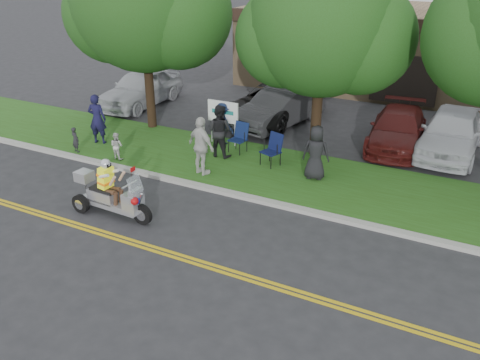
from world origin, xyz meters
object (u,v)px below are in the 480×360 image
at_px(trike_scooter, 110,196).
at_px(parked_car_mid, 273,103).
at_px(spectator_adult_mid, 219,131).
at_px(lawn_chair_a, 273,147).
at_px(spectator_adult_right, 201,146).
at_px(lawn_chair_b, 240,135).
at_px(parked_car_right, 397,129).
at_px(spectator_adult_left, 97,119).
at_px(parked_car_far_left, 141,88).
at_px(parked_car_left, 280,108).
at_px(parked_car_far_right, 452,132).

xyz_separation_m(trike_scooter, parked_car_mid, (0.57, 9.84, 0.20)).
bearing_deg(trike_scooter, spectator_adult_mid, 85.08).
height_order(lawn_chair_a, spectator_adult_right, spectator_adult_right).
bearing_deg(lawn_chair_b, trike_scooter, -92.67).
height_order(trike_scooter, lawn_chair_a, trike_scooter).
height_order(spectator_adult_mid, spectator_adult_right, spectator_adult_right).
bearing_deg(parked_car_right, lawn_chair_a, -135.11).
relative_size(trike_scooter, spectator_adult_left, 1.37).
distance_m(parked_car_far_left, parked_car_right, 11.86).
bearing_deg(parked_car_right, parked_car_far_left, 175.06).
relative_size(trike_scooter, lawn_chair_a, 2.34).
height_order(trike_scooter, spectator_adult_left, spectator_adult_left).
distance_m(lawn_chair_b, parked_car_mid, 4.12).
relative_size(lawn_chair_b, parked_car_left, 0.23).
distance_m(lawn_chair_b, spectator_adult_right, 2.39).
height_order(lawn_chair_b, parked_car_far_right, parked_car_far_right).
xyz_separation_m(spectator_adult_mid, parked_car_left, (0.42, 4.36, -0.26)).
bearing_deg(trike_scooter, parked_car_left, 85.96).
bearing_deg(parked_car_far_right, trike_scooter, -128.63).
relative_size(parked_car_left, parked_car_mid, 0.83).
bearing_deg(spectator_adult_right, spectator_adult_left, 10.79).
distance_m(trike_scooter, spectator_adult_right, 3.55).
xyz_separation_m(parked_car_right, parked_car_far_right, (1.88, 0.13, 0.15)).
height_order(spectator_adult_right, parked_car_mid, spectator_adult_right).
bearing_deg(parked_car_mid, parked_car_far_left, -169.01).
xyz_separation_m(lawn_chair_a, parked_car_mid, (-2.08, 4.65, 0.07)).
height_order(lawn_chair_a, parked_car_right, parked_car_right).
distance_m(spectator_adult_right, parked_car_mid, 6.46).
relative_size(trike_scooter, spectator_adult_right, 1.33).
bearing_deg(trike_scooter, lawn_chair_a, 65.45).
height_order(spectator_adult_right, parked_car_far_left, spectator_adult_right).
bearing_deg(parked_car_left, trike_scooter, -84.44).
xyz_separation_m(spectator_adult_mid, parked_car_right, (5.30, 4.16, -0.36)).
distance_m(spectator_adult_mid, parked_car_far_right, 8.37).
relative_size(lawn_chair_b, parked_car_mid, 0.19).
bearing_deg(parked_car_far_left, parked_car_far_right, -1.39).
distance_m(lawn_chair_a, parked_car_left, 4.47).
bearing_deg(parked_car_far_right, parked_car_left, -179.14).
distance_m(spectator_adult_mid, parked_car_right, 6.74).
bearing_deg(lawn_chair_a, spectator_adult_right, -114.46).
bearing_deg(parked_car_mid, lawn_chair_a, -61.69).
bearing_deg(parked_car_left, parked_car_mid, 149.09).
relative_size(parked_car_left, parked_car_far_right, 0.96).
height_order(parked_car_far_left, parked_car_far_right, parked_car_far_left).
relative_size(parked_car_far_left, parked_car_left, 1.05).
xyz_separation_m(trike_scooter, parked_car_far_right, (7.83, 9.30, 0.25)).
xyz_separation_m(spectator_adult_left, spectator_adult_right, (4.96, -0.67, 0.02)).
height_order(trike_scooter, spectator_adult_mid, spectator_adult_mid).
distance_m(lawn_chair_a, parked_car_far_left, 9.39).
distance_m(spectator_adult_mid, parked_car_left, 4.38).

